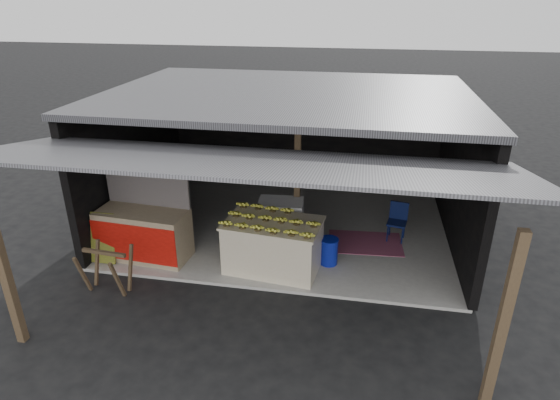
% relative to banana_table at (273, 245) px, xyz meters
% --- Properties ---
extents(ground, '(80.00, 80.00, 0.00)m').
position_rel_banana_table_xyz_m(ground, '(-0.04, -0.68, -0.54)').
color(ground, black).
rests_on(ground, ground).
extents(concrete_slab, '(7.00, 5.00, 0.06)m').
position_rel_banana_table_xyz_m(concrete_slab, '(-0.04, 1.82, -0.51)').
color(concrete_slab, gray).
rests_on(concrete_slab, ground).
extents(shophouse, '(7.40, 7.29, 3.02)m').
position_rel_banana_table_xyz_m(shophouse, '(-0.04, 2.13, 1.56)').
color(shophouse, black).
rests_on(shophouse, ground).
extents(banana_table, '(1.85, 1.25, 0.96)m').
position_rel_banana_table_xyz_m(banana_table, '(0.00, 0.00, 0.00)').
color(banana_table, beige).
rests_on(banana_table, concrete_slab).
extents(banana_pile, '(1.71, 1.14, 0.19)m').
position_rel_banana_table_xyz_m(banana_pile, '(0.00, 0.00, 0.57)').
color(banana_pile, yellow).
rests_on(banana_pile, banana_table).
extents(white_crate, '(0.92, 0.66, 0.98)m').
position_rel_banana_table_xyz_m(white_crate, '(-0.02, 0.90, 0.01)').
color(white_crate, white).
rests_on(white_crate, concrete_slab).
extents(neighbor_stall, '(1.78, 0.90, 1.78)m').
position_rel_banana_table_xyz_m(neighbor_stall, '(-2.54, -0.02, 0.05)').
color(neighbor_stall, '#998466').
rests_on(neighbor_stall, concrete_slab).
extents(green_signboard, '(0.66, 0.27, 0.97)m').
position_rel_banana_table_xyz_m(green_signboard, '(-3.31, -0.33, 0.01)').
color(green_signboard, black).
rests_on(green_signboard, concrete_slab).
extents(sawhorse, '(0.82, 0.76, 0.81)m').
position_rel_banana_table_xyz_m(sawhorse, '(-2.69, -1.18, -0.03)').
color(sawhorse, '#4C3B26').
rests_on(sawhorse, ground).
extents(water_barrel, '(0.34, 0.34, 0.49)m').
position_rel_banana_table_xyz_m(water_barrel, '(1.01, 0.36, -0.24)').
color(water_barrel, '#0D1A96').
rests_on(water_barrel, concrete_slab).
extents(plastic_chair, '(0.44, 0.44, 0.80)m').
position_rel_banana_table_xyz_m(plastic_chair, '(2.32, 1.61, -0.01)').
color(plastic_chair, '#0B133C').
rests_on(plastic_chair, concrete_slab).
extents(magenta_rug, '(1.57, 1.10, 0.01)m').
position_rel_banana_table_xyz_m(magenta_rug, '(1.69, 1.28, -0.48)').
color(magenta_rug, '#7F1C4D').
rests_on(magenta_rug, concrete_slab).
extents(picture_frames, '(1.62, 0.04, 0.46)m').
position_rel_banana_table_xyz_m(picture_frames, '(-0.21, 4.21, 1.39)').
color(picture_frames, black).
rests_on(picture_frames, shophouse).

